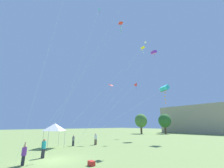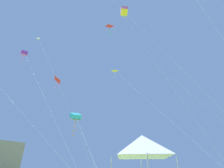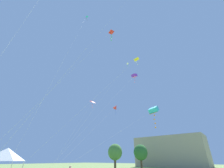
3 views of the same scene
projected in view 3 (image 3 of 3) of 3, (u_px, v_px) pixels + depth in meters
distant_building at (171, 151)px, 56.95m from camera, size 25.00×11.29×10.46m
tree_near_right at (115, 152)px, 48.38m from camera, size 4.71×4.24×7.11m
tree_far_left at (141, 152)px, 50.03m from camera, size 4.69×4.22×7.08m
festival_tent at (6, 154)px, 13.27m from camera, size 2.53×2.53×3.33m
kite_red_delta_0 at (111, 33)px, 25.10m from camera, size 3.07×14.47×21.98m
kite_yellow_delta_1 at (136, 60)px, 22.51m from camera, size 2.84×14.63×16.13m
kite_red_delta_2 at (93, 102)px, 25.08m from camera, size 1.56×8.16×11.48m
kite_white_delta_4 at (127, 65)px, 40.49m from camera, size 1.97×21.31×26.33m
kite_purple_box_5 at (134, 76)px, 44.92m from camera, size 2.07×26.74×25.67m
kite_cyan_delta_6 at (86, 18)px, 27.49m from camera, size 5.48×9.36×26.74m
kite_red_diamond_8 at (116, 107)px, 38.69m from camera, size 6.25×21.57×15.38m
kite_cyan_box_9 at (154, 110)px, 26.66m from camera, size 7.08×17.15×11.11m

